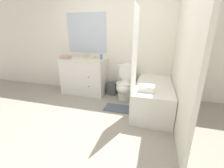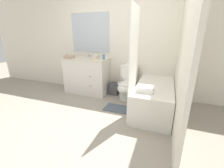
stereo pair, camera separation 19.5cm
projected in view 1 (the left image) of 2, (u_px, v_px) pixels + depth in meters
name	position (u px, v px, depth m)	size (l,w,h in m)	color
ground_plane	(90.00, 128.00, 2.43)	(14.00, 14.00, 0.00)	gray
wall_back	(116.00, 43.00, 3.56)	(8.00, 0.06, 2.50)	silver
wall_right	(182.00, 47.00, 2.43)	(0.05, 2.66, 2.50)	silver
vanity_cabinet	(84.00, 76.00, 3.75)	(1.09, 0.57, 0.88)	silver
sink_faucet	(87.00, 56.00, 3.78)	(0.14, 0.12, 0.12)	silver
toilet	(125.00, 84.00, 3.45)	(0.41, 0.64, 0.82)	silver
bathtub	(153.00, 97.00, 2.96)	(0.68, 1.41, 0.54)	silver
shower_curtain	(134.00, 67.00, 2.48)	(0.01, 0.57, 1.86)	white
wastebasket	(112.00, 89.00, 3.75)	(0.22, 0.19, 0.29)	#4C4C51
tissue_box	(93.00, 57.00, 3.57)	(0.13, 0.14, 0.10)	beige
soap_dispenser	(101.00, 57.00, 3.49)	(0.06, 0.06, 0.15)	#4C7AB2
hand_towel_folded	(66.00, 57.00, 3.59)	(0.22, 0.16, 0.08)	tan
bath_towel_folded	(146.00, 88.00, 2.51)	(0.27, 0.19, 0.10)	white
bath_mat	(118.00, 108.00, 3.06)	(0.53, 0.33, 0.02)	#4C5660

